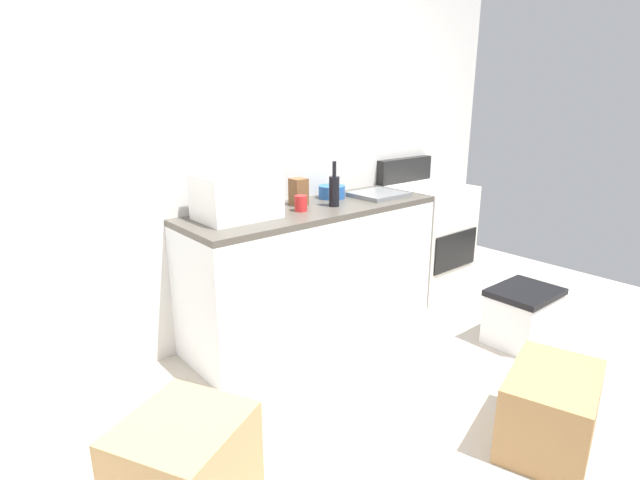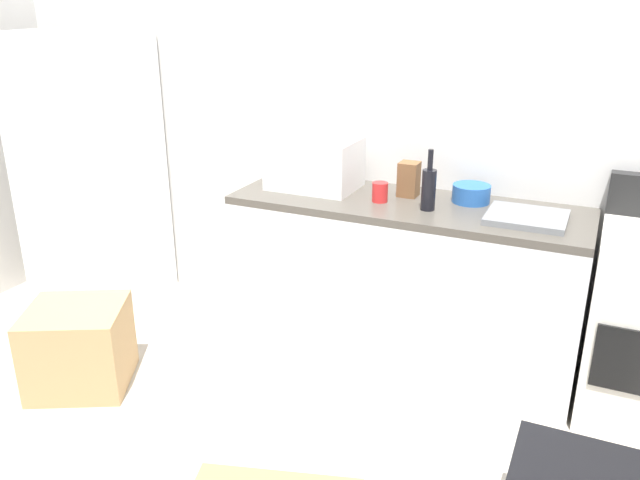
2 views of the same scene
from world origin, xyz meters
The scene contains 11 objects.
ground_plane centered at (0.00, 0.00, 0.00)m, with size 6.00×6.00×0.00m, color #B2A899.
wall_back centered at (0.00, 1.55, 1.30)m, with size 5.00×0.10×2.60m, color silver.
kitchen_counter centered at (0.30, 1.20, 0.45)m, with size 1.80×0.60×0.90m.
refrigerator centered at (-1.75, 1.15, 0.85)m, with size 0.68×0.66×1.69m, color white.
microwave centered at (-0.24, 1.25, 1.04)m, with size 0.46×0.34×0.27m, color white.
sink_basin centered at (0.89, 1.16, 0.92)m, with size 0.36×0.32×0.03m, color slate.
wine_bottle centered at (0.43, 1.13, 1.01)m, with size 0.07×0.07×0.30m.
coffee_mug centered at (0.17, 1.15, 0.95)m, with size 0.08×0.08×0.10m, color red.
knife_block centered at (0.27, 1.31, 0.99)m, with size 0.10×0.10×0.18m, color brown.
mixing_bowl centered at (0.59, 1.34, 0.95)m, with size 0.19×0.19×0.09m, color #2659A5.
cardboard_box_large centered at (-1.11, 0.27, 0.21)m, with size 0.47×0.43×0.43m, color tan.
Camera 2 is at (1.19, -1.81, 1.88)m, focal length 35.99 mm.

